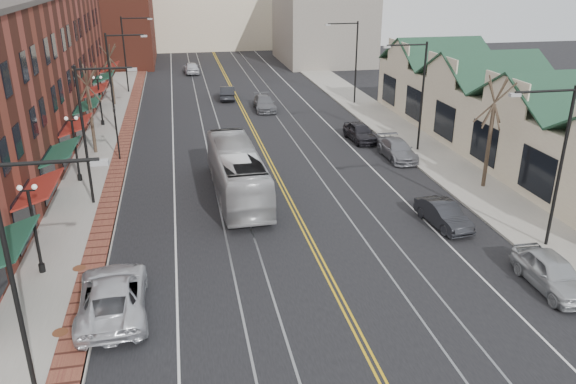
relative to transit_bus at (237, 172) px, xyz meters
name	(u,v)px	position (x,y,z in m)	size (l,w,h in m)	color
ground	(365,349)	(2.95, -15.78, -1.53)	(160.00, 160.00, 0.00)	black
sidewalk_left	(93,180)	(-9.05, 4.22, -1.46)	(4.00, 120.00, 0.15)	gray
sidewalk_right	(435,158)	(14.95, 4.22, -1.46)	(4.00, 120.00, 0.15)	gray
building_right	(514,124)	(20.95, 4.22, 0.77)	(8.00, 36.00, 4.60)	beige
backdrop_left	(101,13)	(-13.05, 54.22, 5.47)	(14.00, 18.00, 14.00)	maroon
backdrop_mid	(209,20)	(2.95, 69.22, 2.97)	(22.00, 14.00, 9.00)	beige
backdrop_right	(323,23)	(17.95, 49.22, 3.97)	(12.00, 16.00, 11.00)	slate
streetlight_l_0	(24,257)	(-8.09, -15.78, 3.49)	(3.33, 0.25, 8.00)	black
streetlight_l_1	(91,122)	(-8.09, 0.22, 3.49)	(3.33, 0.25, 8.00)	black
streetlight_l_2	(115,72)	(-8.09, 16.22, 3.49)	(3.33, 0.25, 8.00)	black
streetlight_l_3	(128,47)	(-8.09, 32.22, 3.49)	(3.33, 0.25, 8.00)	black
streetlight_r_0	(555,152)	(14.00, -9.78, 3.49)	(3.33, 0.25, 8.00)	black
streetlight_r_1	(417,86)	(14.00, 6.22, 3.49)	(3.33, 0.25, 8.00)	black
streetlight_r_2	(352,54)	(14.00, 22.22, 3.49)	(3.33, 0.25, 8.00)	black
lamppost_l_1	(35,231)	(-9.85, -7.78, 0.67)	(0.84, 0.28, 4.27)	black
lamppost_l_2	(76,150)	(-9.85, 4.22, 0.67)	(0.84, 0.28, 4.27)	black
lamppost_l_3	(100,102)	(-9.85, 18.22, 0.67)	(0.84, 0.28, 4.27)	black
tree_left_near	(90,108)	(-9.55, 10.22, 1.98)	(1.78, 1.37, 6.48)	#382B21
tree_left_far	(111,73)	(-9.55, 26.22, 1.74)	(1.66, 1.28, 6.02)	#382B21
tree_right_mid	(491,131)	(15.45, -1.78, 2.22)	(1.90, 1.46, 6.93)	#382B21
manhole_mid	(60,332)	(-8.25, -12.78, -1.38)	(0.60, 0.60, 0.02)	#592D19
manhole_far	(79,268)	(-8.25, -7.78, -1.38)	(0.60, 0.60, 0.02)	#592D19
traffic_signal	(117,130)	(-7.65, 8.22, 0.81)	(0.18, 0.15, 3.80)	black
transit_bus	(237,172)	(0.00, 0.00, 0.00)	(2.58, 11.02, 3.07)	#B6B7B9
parked_suv	(113,295)	(-6.35, -11.54, -0.73)	(2.66, 5.76, 1.60)	silver
parked_car_a	(552,272)	(12.25, -13.28, -0.77)	(1.80, 4.47, 1.52)	#AAADB1
parked_car_b	(443,214)	(10.45, -6.47, -0.87)	(1.40, 4.01, 1.32)	#222328
parked_car_c	(397,150)	(12.25, 4.86, -0.86)	(1.90, 4.68, 1.36)	slate
parked_car_d	(360,132)	(10.96, 9.66, -0.81)	(1.72, 4.28, 1.46)	black
distant_car_left	(228,93)	(1.95, 26.86, -0.83)	(1.48, 4.25, 1.40)	black
distant_car_right	(264,103)	(5.02, 21.43, -0.85)	(1.93, 4.74, 1.38)	slate
distant_car_far	(191,68)	(-1.23, 42.95, -0.77)	(1.80, 4.47, 1.52)	silver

